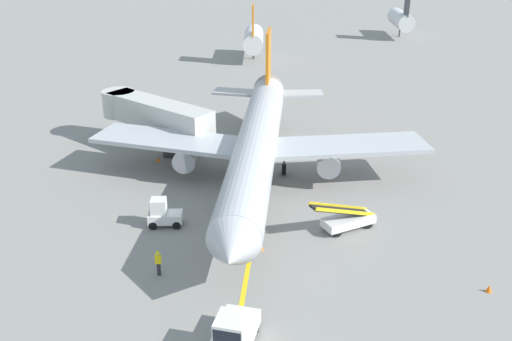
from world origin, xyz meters
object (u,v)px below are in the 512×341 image
(airliner, at_px, (257,143))
(baggage_tug_near_wing, at_px, (163,214))
(belt_loader_forward_hold, at_px, (347,219))
(safety_cone_nose_right, at_px, (261,247))
(jet_bridge, at_px, (149,112))
(safety_cone_wingtip_left, at_px, (158,159))
(safety_cone_wingtip_right, at_px, (232,223))
(ground_crew_marshaller, at_px, (158,262))
(pushback_tug, at_px, (234,332))
(safety_cone_tail_area, at_px, (489,289))
(safety_cone_nose_left, at_px, (240,155))

(airliner, height_order, baggage_tug_near_wing, airliner)
(belt_loader_forward_hold, height_order, safety_cone_nose_right, belt_loader_forward_hold)
(airliner, relative_size, jet_bridge, 3.04)
(safety_cone_wingtip_left, relative_size, safety_cone_wingtip_right, 1.00)
(safety_cone_nose_right, height_order, safety_cone_wingtip_right, same)
(safety_cone_nose_right, bearing_deg, safety_cone_wingtip_right, 122.87)
(belt_loader_forward_hold, height_order, ground_crew_marshaller, belt_loader_forward_hold)
(airliner, relative_size, belt_loader_forward_hold, 7.04)
(baggage_tug_near_wing, height_order, ground_crew_marshaller, baggage_tug_near_wing)
(pushback_tug, height_order, safety_cone_wingtip_left, pushback_tug)
(pushback_tug, relative_size, baggage_tug_near_wing, 1.60)
(airliner, distance_m, safety_cone_nose_right, 11.39)
(airliner, height_order, jet_bridge, airliner)
(safety_cone_tail_area, bearing_deg, safety_cone_nose_left, 127.01)
(safety_cone_wingtip_left, bearing_deg, safety_cone_wingtip_right, -57.79)
(baggage_tug_near_wing, distance_m, belt_loader_forward_hold, 13.07)
(baggage_tug_near_wing, distance_m, safety_cone_nose_left, 13.82)
(baggage_tug_near_wing, bearing_deg, safety_cone_wingtip_right, -0.08)
(ground_crew_marshaller, bearing_deg, belt_loader_forward_hold, 25.65)
(baggage_tug_near_wing, xyz_separation_m, belt_loader_forward_hold, (13.07, -0.28, -0.15))
(airliner, relative_size, pushback_tug, 8.99)
(belt_loader_forward_hold, distance_m, safety_cone_nose_right, 6.76)
(safety_cone_wingtip_right, bearing_deg, airliner, 77.71)
(safety_cone_wingtip_right, bearing_deg, pushback_tug, -86.59)
(safety_cone_wingtip_right, height_order, safety_cone_tail_area, same)
(jet_bridge, xyz_separation_m, safety_cone_wingtip_right, (8.59, -15.16, -3.32))
(jet_bridge, bearing_deg, safety_cone_tail_area, -43.38)
(baggage_tug_near_wing, bearing_deg, safety_cone_nose_left, 68.71)
(ground_crew_marshaller, bearing_deg, safety_cone_tail_area, -4.21)
(safety_cone_wingtip_right, bearing_deg, safety_cone_nose_left, 89.64)
(safety_cone_nose_right, distance_m, safety_cone_tail_area, 14.19)
(airliner, distance_m, safety_cone_tail_area, 20.94)
(pushback_tug, relative_size, safety_cone_wingtip_left, 8.94)
(safety_cone_wingtip_left, distance_m, safety_cone_tail_area, 29.98)
(baggage_tug_near_wing, bearing_deg, jet_bridge, 103.58)
(pushback_tug, xyz_separation_m, safety_cone_tail_area, (14.80, 5.00, -0.77))
(airliner, bearing_deg, safety_cone_wingtip_right, -102.29)
(airliner, distance_m, jet_bridge, 12.69)
(belt_loader_forward_hold, bearing_deg, ground_crew_marshaller, -154.35)
(safety_cone_nose_left, bearing_deg, belt_loader_forward_hold, -58.49)
(baggage_tug_near_wing, relative_size, safety_cone_wingtip_left, 5.60)
(ground_crew_marshaller, distance_m, safety_cone_tail_area, 19.82)
(jet_bridge, height_order, safety_cone_nose_left, jet_bridge)
(safety_cone_nose_right, bearing_deg, safety_cone_nose_left, 97.06)
(pushback_tug, bearing_deg, ground_crew_marshaller, 127.52)
(pushback_tug, height_order, baggage_tug_near_wing, pushback_tug)
(pushback_tug, distance_m, safety_cone_nose_right, 9.56)
(safety_cone_nose_right, bearing_deg, baggage_tug_near_wing, 155.35)
(ground_crew_marshaller, distance_m, safety_cone_wingtip_left, 18.17)
(safety_cone_nose_left, bearing_deg, airliner, -72.78)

